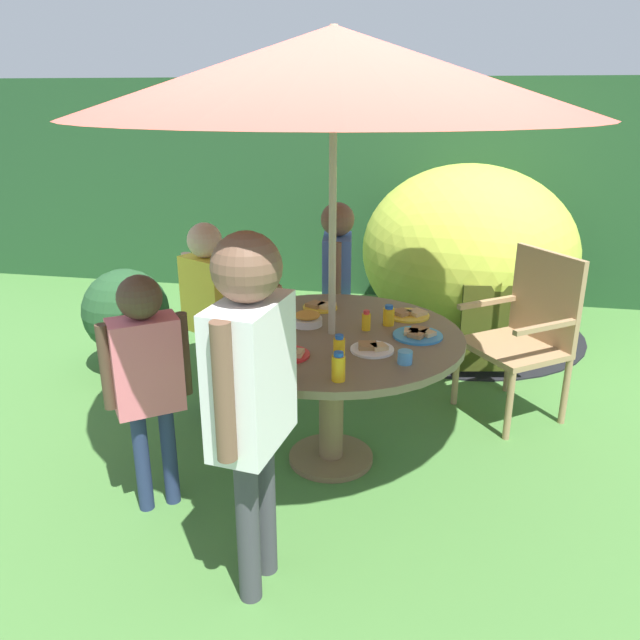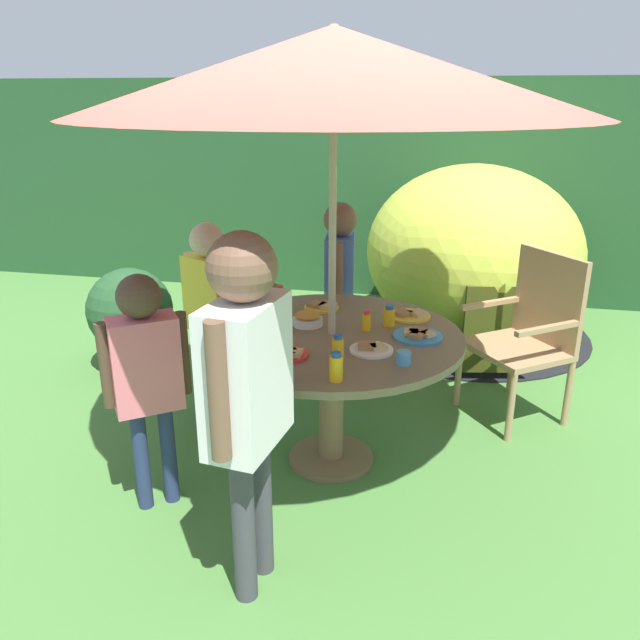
% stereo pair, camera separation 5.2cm
% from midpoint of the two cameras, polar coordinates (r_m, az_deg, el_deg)
% --- Properties ---
extents(ground_plane, '(10.00, 10.00, 0.02)m').
position_cam_midpoint_polar(ground_plane, '(3.47, 0.56, -12.72)').
color(ground_plane, '#477A38').
extents(hedge_backdrop, '(9.00, 0.70, 2.01)m').
position_cam_midpoint_polar(hedge_backdrop, '(6.31, 6.24, 11.95)').
color(hedge_backdrop, '#234C28').
rests_on(hedge_backdrop, ground_plane).
extents(garden_table, '(1.32, 1.32, 0.73)m').
position_cam_midpoint_polar(garden_table, '(3.18, 0.60, -3.29)').
color(garden_table, brown).
rests_on(garden_table, ground_plane).
extents(patio_umbrella, '(2.35, 2.35, 2.14)m').
position_cam_midpoint_polar(patio_umbrella, '(2.93, 0.70, 21.65)').
color(patio_umbrella, '#B7AD8C').
rests_on(patio_umbrella, ground_plane).
extents(wooden_chair, '(0.69, 0.70, 1.00)m').
position_cam_midpoint_polar(wooden_chair, '(3.93, 18.03, -0.63)').
color(wooden_chair, tan).
rests_on(wooden_chair, ground_plane).
extents(dome_tent, '(2.31, 2.31, 1.36)m').
position_cam_midpoint_polar(dome_tent, '(5.15, 12.96, 6.02)').
color(dome_tent, '#B2C63F').
rests_on(dome_tent, ground_plane).
extents(potted_plant, '(0.59, 0.59, 0.73)m').
position_cam_midpoint_polar(potted_plant, '(4.59, -17.54, 0.48)').
color(potted_plant, brown).
rests_on(potted_plant, ground_plane).
extents(child_in_blue_shirt, '(0.22, 0.42, 1.24)m').
position_cam_midpoint_polar(child_in_blue_shirt, '(4.00, 1.20, 4.34)').
color(child_in_blue_shirt, navy).
rests_on(child_in_blue_shirt, ground_plane).
extents(child_in_yellow_shirt, '(0.36, 0.29, 1.18)m').
position_cam_midpoint_polar(child_in_yellow_shirt, '(3.73, -10.56, 2.26)').
color(child_in_yellow_shirt, navy).
rests_on(child_in_yellow_shirt, ground_plane).
extents(child_in_pink_shirt, '(0.34, 0.31, 1.14)m').
position_cam_midpoint_polar(child_in_pink_shirt, '(2.89, -16.04, -3.99)').
color(child_in_pink_shirt, navy).
rests_on(child_in_pink_shirt, ground_plane).
extents(child_in_white_shirt, '(0.25, 0.48, 1.44)m').
position_cam_midpoint_polar(child_in_white_shirt, '(2.25, -6.98, -5.06)').
color(child_in_white_shirt, '#3F3F47').
rests_on(child_in_white_shirt, ground_plane).
extents(snack_bowl, '(0.16, 0.16, 0.07)m').
position_cam_midpoint_polar(snack_bowl, '(3.24, -1.63, 0.10)').
color(snack_bowl, white).
rests_on(snack_bowl, garden_table).
extents(plate_center_back, '(0.19, 0.19, 0.03)m').
position_cam_midpoint_polar(plate_center_back, '(3.50, -0.37, 1.24)').
color(plate_center_back, yellow).
rests_on(plate_center_back, garden_table).
extents(plate_center_front, '(0.21, 0.21, 0.03)m').
position_cam_midpoint_polar(plate_center_front, '(2.94, 4.27, -2.60)').
color(plate_center_front, white).
rests_on(plate_center_front, garden_table).
extents(plate_near_left, '(0.21, 0.21, 0.03)m').
position_cam_midpoint_polar(plate_near_left, '(2.87, -3.52, -3.07)').
color(plate_near_left, red).
rests_on(plate_near_left, garden_table).
extents(plate_front_edge, '(0.23, 0.23, 0.03)m').
position_cam_midpoint_polar(plate_front_edge, '(3.41, 7.64, 0.50)').
color(plate_front_edge, yellow).
rests_on(plate_front_edge, garden_table).
extents(plate_far_left, '(0.25, 0.25, 0.03)m').
position_cam_midpoint_polar(plate_far_left, '(3.13, 8.44, -1.30)').
color(plate_far_left, '#338CD8').
rests_on(plate_far_left, garden_table).
extents(juice_bottle_near_right, '(0.06, 0.06, 0.13)m').
position_cam_midpoint_polar(juice_bottle_near_right, '(2.61, 1.12, -4.33)').
color(juice_bottle_near_right, yellow).
rests_on(juice_bottle_near_right, garden_table).
extents(juice_bottle_far_right, '(0.05, 0.05, 0.13)m').
position_cam_midpoint_polar(juice_bottle_far_right, '(2.79, 1.23, -2.67)').
color(juice_bottle_far_right, yellow).
rests_on(juice_bottle_far_right, garden_table).
extents(juice_bottle_mid_left, '(0.05, 0.05, 0.10)m').
position_cam_midpoint_polar(juice_bottle_mid_left, '(3.18, 3.77, -0.09)').
color(juice_bottle_mid_left, yellow).
rests_on(juice_bottle_mid_left, garden_table).
extents(juice_bottle_mid_right, '(0.06, 0.06, 0.13)m').
position_cam_midpoint_polar(juice_bottle_mid_right, '(3.50, -4.26, 2.04)').
color(juice_bottle_mid_right, yellow).
rests_on(juice_bottle_mid_right, garden_table).
extents(juice_bottle_back_edge, '(0.06, 0.06, 0.11)m').
position_cam_midpoint_polar(juice_bottle_back_edge, '(3.26, 5.82, 0.38)').
color(juice_bottle_back_edge, yellow).
rests_on(juice_bottle_back_edge, garden_table).
extents(juice_bottle_spot_a, '(0.05, 0.05, 0.12)m').
position_cam_midpoint_polar(juice_bottle_spot_a, '(3.39, -5.40, 1.32)').
color(juice_bottle_spot_a, yellow).
rests_on(juice_bottle_spot_a, garden_table).
extents(cup_near, '(0.07, 0.07, 0.06)m').
position_cam_midpoint_polar(cup_near, '(2.81, 7.22, -3.38)').
color(cup_near, '#4C99D8').
rests_on(cup_near, garden_table).
extents(cup_far, '(0.06, 0.06, 0.07)m').
position_cam_midpoint_polar(cup_far, '(2.62, -3.47, -4.89)').
color(cup_far, '#4C99D8').
rests_on(cup_far, garden_table).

